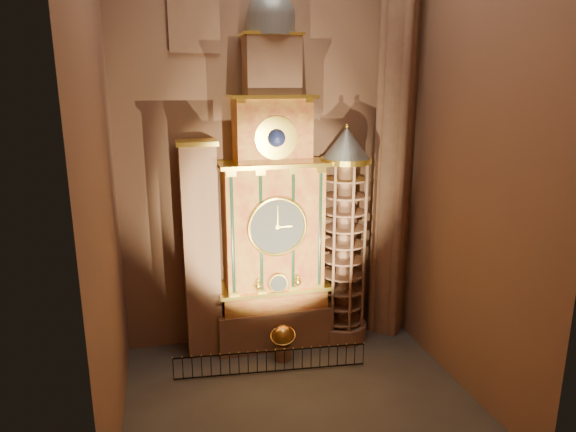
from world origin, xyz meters
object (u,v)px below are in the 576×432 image
object	(u,v)px
portrait_tower	(201,250)
stair_turret	(344,238)
celestial_globe	(283,339)
iron_railing	(271,362)
astronomical_clock	(273,214)

from	to	relation	value
portrait_tower	stair_turret	distance (m)	6.91
celestial_globe	stair_turret	bearing A→B (deg)	23.39
stair_turret	portrait_tower	bearing A→B (deg)	177.67
iron_railing	stair_turret	bearing A→B (deg)	30.54
astronomical_clock	portrait_tower	xyz separation A→B (m)	(-3.40, 0.02, -1.53)
astronomical_clock	iron_railing	distance (m)	6.74
astronomical_clock	stair_turret	bearing A→B (deg)	-4.30
astronomical_clock	iron_railing	world-z (taller)	astronomical_clock
astronomical_clock	celestial_globe	world-z (taller)	astronomical_clock
stair_turret	iron_railing	xyz separation A→B (m)	(-4.24, -2.50, -4.69)
stair_turret	iron_railing	size ratio (longest dim) A/B	1.27
astronomical_clock	portrait_tower	distance (m)	3.73
portrait_tower	celestial_globe	xyz separation A→B (m)	(3.46, -1.77, -4.11)
stair_turret	celestial_globe	xyz separation A→B (m)	(-3.44, -1.49, -4.23)
stair_turret	celestial_globe	distance (m)	5.65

